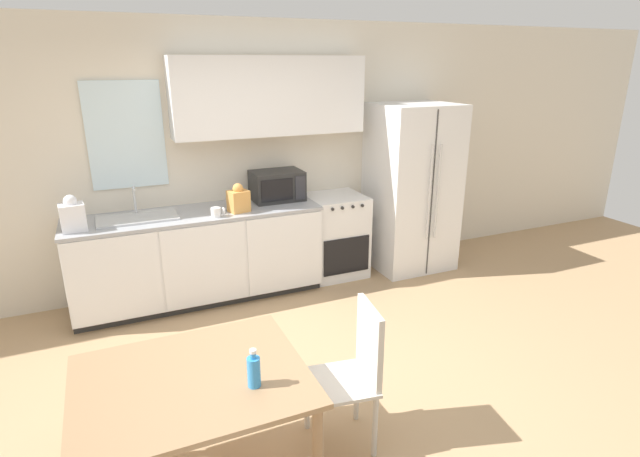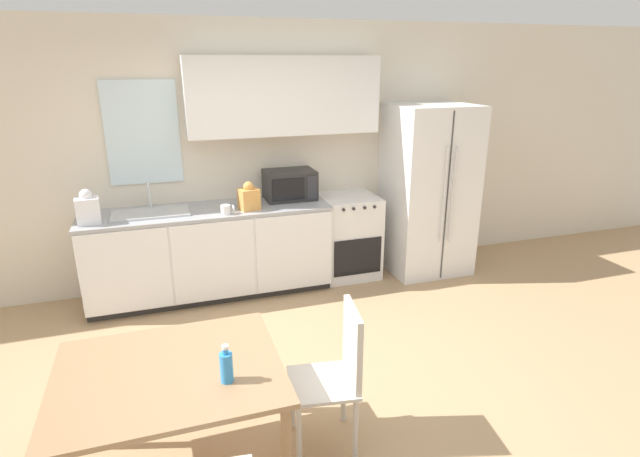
{
  "view_description": "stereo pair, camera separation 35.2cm",
  "coord_description": "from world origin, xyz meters",
  "px_view_note": "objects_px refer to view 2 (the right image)",
  "views": [
    {
      "loc": [
        -1.02,
        -2.85,
        2.3
      ],
      "look_at": [
        0.47,
        0.54,
        1.05
      ],
      "focal_mm": 28.0,
      "sensor_mm": 36.0,
      "label": 1
    },
    {
      "loc": [
        -0.69,
        -2.98,
        2.3
      ],
      "look_at": [
        0.47,
        0.54,
        1.05
      ],
      "focal_mm": 28.0,
      "sensor_mm": 36.0,
      "label": 2
    }
  ],
  "objects_px": {
    "coffee_mug": "(226,209)",
    "dining_table": "(170,384)",
    "dining_chair_side": "(338,368)",
    "drink_bottle": "(226,366)",
    "refrigerator": "(428,190)",
    "oven_range": "(348,236)",
    "microwave": "(290,185)"
  },
  "relations": [
    {
      "from": "drink_bottle",
      "to": "oven_range",
      "type": "bearing_deg",
      "value": 57.13
    },
    {
      "from": "microwave",
      "to": "dining_chair_side",
      "type": "height_order",
      "value": "microwave"
    },
    {
      "from": "oven_range",
      "to": "drink_bottle",
      "type": "bearing_deg",
      "value": -122.87
    },
    {
      "from": "microwave",
      "to": "dining_chair_side",
      "type": "bearing_deg",
      "value": -98.45
    },
    {
      "from": "dining_chair_side",
      "to": "refrigerator",
      "type": "bearing_deg",
      "value": -30.83
    },
    {
      "from": "microwave",
      "to": "dining_table",
      "type": "bearing_deg",
      "value": -118.24
    },
    {
      "from": "coffee_mug",
      "to": "drink_bottle",
      "type": "relative_size",
      "value": 0.61
    },
    {
      "from": "dining_chair_side",
      "to": "drink_bottle",
      "type": "xyz_separation_m",
      "value": [
        -0.69,
        -0.19,
        0.28
      ]
    },
    {
      "from": "refrigerator",
      "to": "drink_bottle",
      "type": "bearing_deg",
      "value": -135.9
    },
    {
      "from": "coffee_mug",
      "to": "dining_table",
      "type": "bearing_deg",
      "value": -106.28
    },
    {
      "from": "drink_bottle",
      "to": "refrigerator",
      "type": "bearing_deg",
      "value": 44.1
    },
    {
      "from": "refrigerator",
      "to": "coffee_mug",
      "type": "height_order",
      "value": "refrigerator"
    },
    {
      "from": "microwave",
      "to": "drink_bottle",
      "type": "distance_m",
      "value": 2.91
    },
    {
      "from": "dining_chair_side",
      "to": "drink_bottle",
      "type": "distance_m",
      "value": 0.77
    },
    {
      "from": "refrigerator",
      "to": "microwave",
      "type": "xyz_separation_m",
      "value": [
        -1.55,
        0.17,
        0.14
      ]
    },
    {
      "from": "coffee_mug",
      "to": "dining_chair_side",
      "type": "height_order",
      "value": "coffee_mug"
    },
    {
      "from": "coffee_mug",
      "to": "drink_bottle",
      "type": "bearing_deg",
      "value": -98.32
    },
    {
      "from": "dining_table",
      "to": "drink_bottle",
      "type": "xyz_separation_m",
      "value": [
        0.29,
        -0.19,
        0.18
      ]
    },
    {
      "from": "oven_range",
      "to": "dining_chair_side",
      "type": "relative_size",
      "value": 0.98
    },
    {
      "from": "refrigerator",
      "to": "coffee_mug",
      "type": "xyz_separation_m",
      "value": [
        -2.26,
        -0.17,
        0.03
      ]
    },
    {
      "from": "dining_table",
      "to": "dining_chair_side",
      "type": "height_order",
      "value": "dining_chair_side"
    },
    {
      "from": "oven_range",
      "to": "refrigerator",
      "type": "relative_size",
      "value": 0.49
    },
    {
      "from": "microwave",
      "to": "drink_bottle",
      "type": "height_order",
      "value": "microwave"
    },
    {
      "from": "coffee_mug",
      "to": "dining_chair_side",
      "type": "xyz_separation_m",
      "value": [
        0.34,
        -2.16,
        -0.42
      ]
    },
    {
      "from": "microwave",
      "to": "coffee_mug",
      "type": "height_order",
      "value": "microwave"
    },
    {
      "from": "refrigerator",
      "to": "dining_table",
      "type": "bearing_deg",
      "value": -141.12
    },
    {
      "from": "oven_range",
      "to": "dining_table",
      "type": "relative_size",
      "value": 0.76
    },
    {
      "from": "refrigerator",
      "to": "drink_bottle",
      "type": "relative_size",
      "value": 8.81
    },
    {
      "from": "microwave",
      "to": "dining_table",
      "type": "height_order",
      "value": "microwave"
    },
    {
      "from": "dining_table",
      "to": "drink_bottle",
      "type": "distance_m",
      "value": 0.39
    },
    {
      "from": "oven_range",
      "to": "dining_chair_side",
      "type": "bearing_deg",
      "value": -112.53
    },
    {
      "from": "oven_range",
      "to": "coffee_mug",
      "type": "height_order",
      "value": "coffee_mug"
    }
  ]
}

